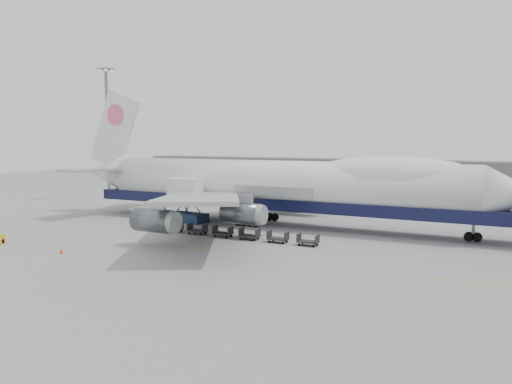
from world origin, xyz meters
The scene contains 13 objects.
ground centered at (0.00, 0.00, 0.00)m, with size 260.00×260.00×0.00m, color gray.
apron_line centered at (0.00, -6.00, 0.01)m, with size 60.00×0.15×0.01m, color gold.
hangar centered at (-10.00, 70.00, 3.50)m, with size 110.00×8.00×7.00m, color slate.
floodlight_mast centered at (-42.00, 24.00, 14.27)m, with size 2.40×2.40×25.43m.
airliner centered at (0.64, 12.00, 5.62)m, with size 67.00×55.30×19.98m.
catering_truck centered at (-12.41, 8.52, 3.47)m, with size 6.00×4.42×6.26m.
traffic_cone centered at (-12.44, -14.09, 0.28)m, with size 0.41×0.41×0.60m.
dolly_0 centered at (-9.50, 1.14, 0.53)m, with size 2.30×1.35×1.30m.
dolly_1 centered at (-5.82, 1.14, 0.53)m, with size 2.30×1.35×1.30m.
dolly_2 centered at (-2.15, 1.14, 0.53)m, with size 2.30×1.35×1.30m.
dolly_3 centered at (1.53, 1.14, 0.53)m, with size 2.30×1.35×1.30m.
dolly_4 centered at (5.20, 1.14, 0.53)m, with size 2.30×1.35×1.30m.
dolly_5 centered at (8.88, 1.14, 0.53)m, with size 2.30×1.35×1.30m.
Camera 1 is at (28.62, -49.88, 11.73)m, focal length 35.00 mm.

